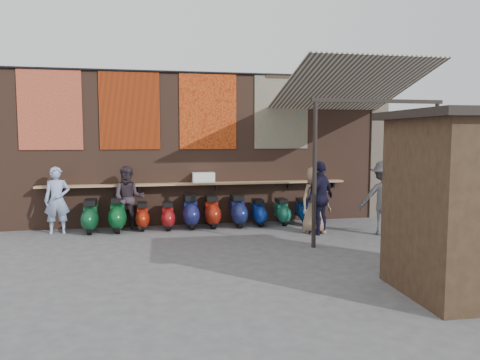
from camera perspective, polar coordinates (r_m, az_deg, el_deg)
The scene contains 32 objects.
ground at distance 10.15m, azimuth -3.57°, elevation -7.97°, with size 70.00×70.00×0.00m, color #474749.
brick_wall at distance 12.56m, azimuth -5.38°, elevation 3.80°, with size 10.00×0.40×4.00m, color brown.
pier_right at distance 14.11m, azimuth 16.15°, elevation 3.79°, with size 0.50×0.50×4.00m, color #4C4238.
eating_counter at distance 12.25m, azimuth -5.15°, elevation -0.46°, with size 8.00×0.32×0.05m, color #9E7A51.
shelf_box at distance 12.22m, azimuth -4.48°, elevation 0.29°, with size 0.57×0.32×0.27m, color white.
tapestry_redgold at distance 12.47m, azimuth -22.14°, elevation 8.02°, with size 1.50×0.02×2.00m, color maroon.
tapestry_sun at distance 12.28m, azimuth -13.30°, elevation 8.32°, with size 1.50×0.02×2.00m, color #DA3E0C.
tapestry_orange at distance 12.39m, azimuth -3.91°, elevation 8.42°, with size 1.50×0.02×2.00m, color #C54C18.
tapestry_multi at distance 12.82m, azimuth 5.08°, elevation 8.31°, with size 1.50×0.02×2.00m, color teal.
hang_rail at distance 12.43m, azimuth -5.34°, elevation 12.94°, with size 0.06×0.06×9.50m, color black.
scooter_stool_0 at distance 11.96m, azimuth -17.77°, elevation -4.23°, with size 0.38×0.84×0.80m, color #0E4726, non-canonical shape.
scooter_stool_1 at distance 11.91m, azimuth -14.67°, elevation -4.08°, with size 0.40×0.88×0.84m, color #0B5323, non-canonical shape.
scooter_stool_2 at distance 11.99m, azimuth -11.80°, elevation -4.35°, with size 0.32×0.71×0.67m, color #981D0B, non-canonical shape.
scooter_stool_3 at distance 11.94m, azimuth -8.79°, elevation -4.33°, with size 0.32×0.72×0.68m, color maroon, non-canonical shape.
scooter_stool_4 at distance 12.02m, azimuth -6.05°, elevation -3.85°, with size 0.40×0.88×0.84m, color navy, non-canonical shape.
scooter_stool_5 at distance 12.10m, azimuth -3.48°, elevation -3.85°, with size 0.38×0.85×0.81m, color maroon, non-canonical shape.
scooter_stool_6 at distance 12.17m, azimuth -0.29°, elevation -3.76°, with size 0.39×0.86×0.82m, color navy, non-canonical shape.
scooter_stool_7 at distance 12.30m, azimuth 2.27°, elevation -3.97°, with size 0.33×0.72×0.69m, color navy, non-canonical shape.
scooter_stool_8 at distance 12.45m, azimuth 5.14°, elevation -3.88°, with size 0.32×0.72×0.68m, color #1A6B50, non-canonical shape.
scooter_stool_9 at distance 12.68m, azimuth 7.69°, elevation -3.77°, with size 0.32×0.70×0.67m, color navy, non-canonical shape.
diner_left at distance 12.05m, azimuth -21.40°, elevation -2.31°, with size 0.59×0.39×1.61m, color #8B9ECB.
diner_right at distance 11.88m, azimuth -13.42°, elevation -2.21°, with size 0.78×0.61×1.60m, color #30252D.
shopper_navy at distance 11.30m, azimuth 9.73°, elevation -2.15°, with size 1.03×0.43×1.75m, color black.
shopper_grey at distance 11.59m, azimuth 17.16°, elevation -2.10°, with size 1.14×0.65×1.76m, color #515156.
shopper_tan at distance 11.40m, azimuth 9.15°, elevation -2.40°, with size 0.79×0.52×1.62m, color #816952.
stall_sign at distance 8.51m, azimuth 24.15°, elevation 1.79°, with size 1.20×0.04×0.50m, color gold.
stall_shelf at distance 8.61m, azimuth 23.91°, elevation -4.42°, with size 1.99×0.10×0.06m, color #473321.
awning_canvas at distance 11.80m, azimuth 13.07°, elevation 11.12°, with size 3.20×3.40×0.03m, color beige.
awning_ledger at distance 13.30m, azimuth 10.17°, elevation 12.25°, with size 3.30×0.08×0.12m, color #33261C.
awning_header at distance 10.42m, azimuth 16.51°, elevation 9.22°, with size 3.00×0.08×0.08m, color black.
awning_post_left at distance 9.85m, azimuth 9.07°, elevation 0.70°, with size 0.09×0.09×3.10m, color black.
awning_post_right at distance 11.15m, azimuth 22.65°, elevation 0.89°, with size 0.09×0.09×3.10m, color black.
Camera 1 is at (-1.39, -9.77, 2.35)m, focal length 35.00 mm.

